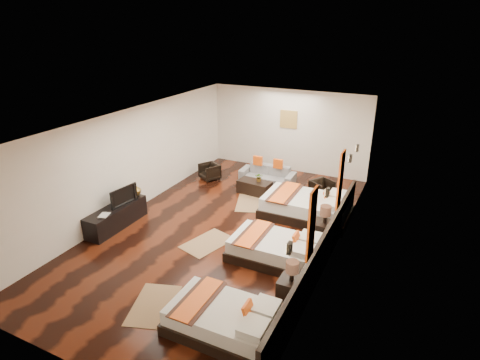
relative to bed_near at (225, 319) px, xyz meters
The scene contains 30 objects.
floor 3.55m from the bed_near, 118.56° to the left, with size 5.50×9.50×0.01m, color black.
ceiling 4.37m from the bed_near, 118.56° to the left, with size 5.50×9.50×0.01m, color white.
back_wall 8.12m from the bed_near, 102.16° to the left, with size 5.50×0.01×2.80m, color silver.
left_wall 5.55m from the bed_near, 145.00° to the left, with size 0.01×9.50×2.80m, color silver.
right_wall 3.48m from the bed_near, 71.26° to the left, with size 0.01×9.50×2.80m, color silver.
headboard_panel 2.53m from the bed_near, 66.28° to the left, with size 0.08×6.60×0.90m, color black.
bed_near is the anchor object (origin of this frame).
bed_mid 2.41m from the bed_near, 89.97° to the left, with size 1.99×1.25×0.76m.
bed_far 4.66m from the bed_near, 89.94° to the left, with size 2.29×1.44×0.88m.
nightstand_a 1.40m from the bed_near, 57.57° to the left, with size 0.45×0.45×0.89m.
nightstand_b 3.62m from the bed_near, 78.04° to the left, with size 0.49×0.49×0.96m.
jute_mat_near 1.52m from the bed_near, behind, with size 0.75×1.20×0.01m, color #906D49.
jute_mat_mid 2.90m from the bed_near, 126.27° to the left, with size 0.75×1.20×0.01m, color #906D49.
jute_mat_far 5.06m from the bed_near, 109.65° to the left, with size 0.75×1.20×0.01m, color #906D49.
tv_console 4.66m from the bed_near, 154.07° to the left, with size 0.50×1.80×0.55m, color black.
tv 4.75m from the bed_near, 151.35° to the left, with size 0.83×0.11×0.48m, color black.
book 4.47m from the bed_near, 160.22° to the left, with size 0.22×0.29×0.03m, color black.
figurine 5.07m from the bed_near, 146.27° to the left, with size 0.34×0.34×0.36m, color brown.
sofa 6.76m from the bed_near, 106.06° to the left, with size 1.78×0.70×0.52m, color gray.
armchair_left 6.92m from the bed_near, 122.06° to the left, with size 0.57×0.59×0.53m, color black.
armchair_right 6.06m from the bed_near, 89.62° to the left, with size 0.57×0.59×0.54m, color black.
coffee_table 5.76m from the bed_near, 108.94° to the left, with size 1.00×0.50×0.40m, color black.
table_plant 5.77m from the bed_near, 107.56° to the left, with size 0.25×0.21×0.27m, color #225C1E.
orange_panel_a 2.16m from the bed_near, 49.48° to the left, with size 0.04×0.40×1.30m, color #D86014.
orange_panel_b 3.85m from the bed_near, 73.11° to the left, with size 0.04×0.40×1.30m, color #D86014.
sconce_near 1.90m from the bed_near, ahead, with size 0.07×0.12×0.18m.
sconce_mid 2.99m from the bed_near, 66.39° to the left, with size 0.07×0.12×0.18m.
sconce_far 4.89m from the bed_near, 77.37° to the left, with size 0.07×0.12×0.18m.
sconce_lounge 5.73m from the bed_near, 79.42° to the left, with size 0.07×0.12×0.18m.
gold_artwork 8.17m from the bed_near, 102.19° to the left, with size 0.60×0.04×0.60m, color #AD873F.
Camera 1 is at (4.19, -7.71, 4.90)m, focal length 29.44 mm.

